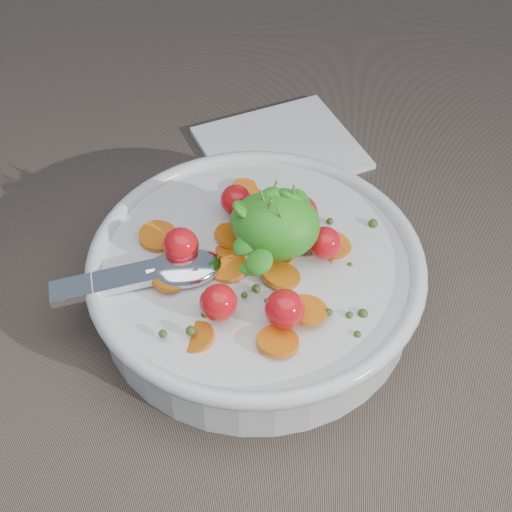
{
  "coord_description": "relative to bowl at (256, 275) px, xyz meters",
  "views": [
    {
      "loc": [
        0.0,
        -0.33,
        0.44
      ],
      "look_at": [
        -0.03,
        0.03,
        0.05
      ],
      "focal_mm": 50.0,
      "sensor_mm": 36.0,
      "label": 1
    }
  ],
  "objects": [
    {
      "name": "napkin",
      "position": [
        0.01,
        0.19,
        -0.03
      ],
      "size": [
        0.18,
        0.18,
        0.01
      ],
      "primitive_type": "cube",
      "rotation": [
        0.0,
        0.0,
        0.51
      ],
      "color": "white",
      "rests_on": "ground"
    },
    {
      "name": "bowl",
      "position": [
        0.0,
        0.0,
        0.0
      ],
      "size": [
        0.27,
        0.25,
        0.11
      ],
      "color": "silver",
      "rests_on": "ground"
    },
    {
      "name": "ground",
      "position": [
        0.03,
        -0.03,
        -0.03
      ],
      "size": [
        6.0,
        6.0,
        0.0
      ],
      "primitive_type": "plane",
      "color": "#6A594C",
      "rests_on": "ground"
    }
  ]
}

